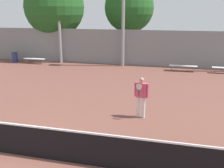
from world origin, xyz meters
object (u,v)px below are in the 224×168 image
(tree_green_tall, at_px, (129,8))
(bench_courtside_far, at_px, (183,66))
(tennis_player, at_px, (141,95))
(trash_bin, at_px, (15,57))
(tree_green_broad, at_px, (54,7))
(tennis_net, at_px, (21,140))
(bench_courtside_near, at_px, (34,59))

(tree_green_tall, bearing_deg, bench_courtside_far, -46.96)
(tennis_player, distance_m, trash_bin, 15.55)
(trash_bin, xyz_separation_m, tree_green_broad, (2.71, 2.59, 4.17))
(tennis_player, height_order, tree_green_broad, tree_green_broad)
(tennis_net, height_order, tennis_player, tennis_player)
(bench_courtside_far, bearing_deg, tennis_net, -110.00)
(tennis_net, distance_m, bench_courtside_far, 14.03)
(tennis_net, xyz_separation_m, tree_green_broad, (-6.51, 15.98, 4.08))
(bench_courtside_near, relative_size, trash_bin, 2.18)
(tree_green_broad, bearing_deg, bench_courtside_far, -13.87)
(bench_courtside_far, height_order, tree_green_tall, tree_green_tall)
(bench_courtside_near, bearing_deg, bench_courtside_far, -0.00)
(tennis_player, xyz_separation_m, tree_green_tall, (-3.32, 14.77, 3.58))
(tennis_player, bearing_deg, tree_green_broad, 140.99)
(tennis_net, bearing_deg, tree_green_broad, 112.18)
(bench_courtside_near, height_order, bench_courtside_far, same)
(bench_courtside_near, distance_m, bench_courtside_far, 12.03)
(tree_green_broad, bearing_deg, tennis_net, -67.82)
(tennis_net, relative_size, bench_courtside_far, 6.31)
(bench_courtside_far, distance_m, tree_green_tall, 8.51)
(bench_courtside_far, relative_size, tree_green_tall, 0.29)
(trash_bin, bearing_deg, tree_green_broad, 43.71)
(bench_courtside_near, relative_size, tree_green_broad, 0.26)
(tennis_net, distance_m, tree_green_broad, 17.73)
(bench_courtside_near, distance_m, tree_green_broad, 5.11)
(tennis_net, height_order, tree_green_broad, tree_green_broad)
(bench_courtside_far, bearing_deg, tree_green_broad, 166.13)
(bench_courtside_far, bearing_deg, trash_bin, 179.16)
(bench_courtside_near, bearing_deg, tennis_player, -42.23)
(tennis_net, bearing_deg, trash_bin, 124.55)
(tennis_net, relative_size, bench_courtside_near, 6.69)
(tennis_net, distance_m, bench_courtside_near, 15.04)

